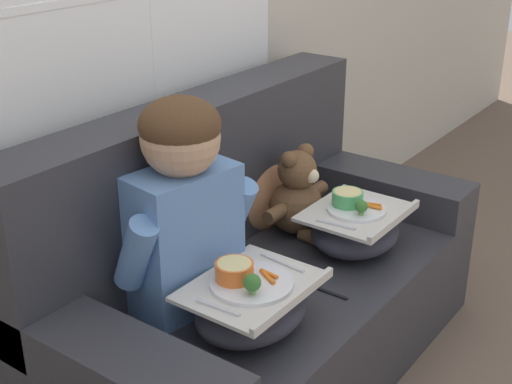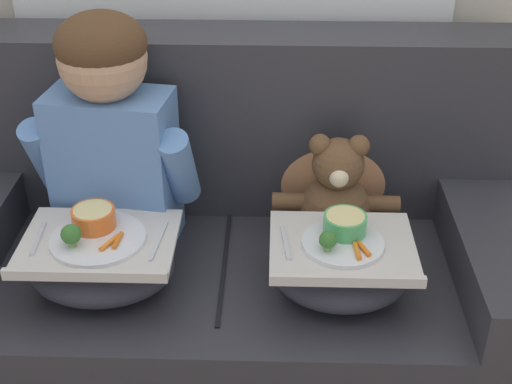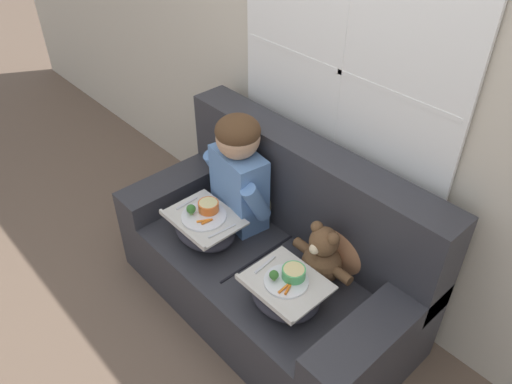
{
  "view_description": "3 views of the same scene",
  "coord_description": "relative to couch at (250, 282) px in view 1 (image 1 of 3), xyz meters",
  "views": [
    {
      "loc": [
        -1.75,
        -1.22,
        1.64
      ],
      "look_at": [
        0.1,
        0.13,
        0.64
      ],
      "focal_mm": 50.0,
      "sensor_mm": 36.0,
      "label": 1
    },
    {
      "loc": [
        0.14,
        -1.65,
        1.62
      ],
      "look_at": [
        0.09,
        -0.03,
        0.64
      ],
      "focal_mm": 50.0,
      "sensor_mm": 36.0,
      "label": 2
    },
    {
      "loc": [
        1.39,
        -1.33,
        2.32
      ],
      "look_at": [
        -0.14,
        0.06,
        0.72
      ],
      "focal_mm": 35.0,
      "sensor_mm": 36.0,
      "label": 3
    }
  ],
  "objects": [
    {
      "name": "throw_pillow_behind_child",
      "position": [
        -0.31,
        0.16,
        0.24
      ],
      "size": [
        0.36,
        0.17,
        0.37
      ],
      "color": "tan",
      "rests_on": "couch"
    },
    {
      "name": "couch",
      "position": [
        0.0,
        0.0,
        0.0
      ],
      "size": [
        1.69,
        0.84,
        0.96
      ],
      "color": "#2D2D33",
      "rests_on": "ground_plane"
    },
    {
      "name": "lap_tray_child",
      "position": [
        -0.31,
        -0.24,
        0.16
      ],
      "size": [
        0.4,
        0.31,
        0.23
      ],
      "color": "#2D2D38",
      "rests_on": "child_figure"
    },
    {
      "name": "ground_plane",
      "position": [
        0.0,
        -0.08,
        -0.34
      ],
      "size": [
        14.0,
        14.0,
        0.0
      ],
      "primitive_type": "plane",
      "color": "brown"
    },
    {
      "name": "child_figure",
      "position": [
        -0.31,
        0.01,
        0.44
      ],
      "size": [
        0.5,
        0.26,
        0.68
      ],
      "color": "#5B84BC",
      "rests_on": "couch"
    },
    {
      "name": "throw_pillow_behind_teddy",
      "position": [
        0.31,
        0.16,
        0.24
      ],
      "size": [
        0.38,
        0.18,
        0.39
      ],
      "color": "#B2754C",
      "rests_on": "couch"
    },
    {
      "name": "lap_tray_teddy",
      "position": [
        0.31,
        -0.24,
        0.16
      ],
      "size": [
        0.37,
        0.31,
        0.22
      ],
      "color": "#2D2D38",
      "rests_on": "teddy_bear"
    },
    {
      "name": "teddy_bear",
      "position": [
        0.31,
        0.01,
        0.21
      ],
      "size": [
        0.37,
        0.25,
        0.34
      ],
      "color": "brown",
      "rests_on": "couch"
    }
  ]
}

